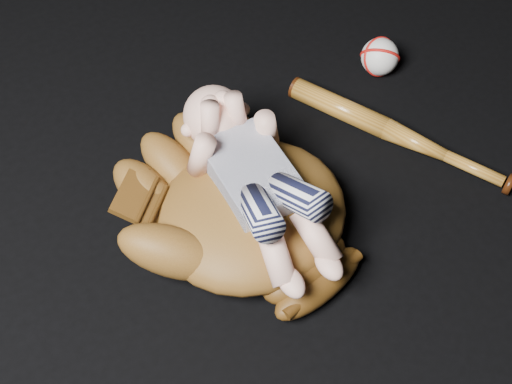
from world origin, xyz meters
TOP-DOWN VIEW (x-y plane):
  - baseball_glove at (-0.05, 0.03)m, footprint 0.43×0.47m
  - newborn_baby at (-0.03, 0.03)m, footprint 0.20×0.38m
  - baseball_bat at (0.26, 0.06)m, footprint 0.20×0.39m
  - baseball at (0.35, 0.21)m, footprint 0.09×0.09m

SIDE VIEW (x-z plane):
  - baseball_bat at x=0.26m, z-range 0.00..0.04m
  - baseball at x=0.35m, z-range 0.00..0.07m
  - baseball_glove at x=-0.05m, z-range 0.00..0.13m
  - newborn_baby at x=-0.03m, z-range 0.05..0.20m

